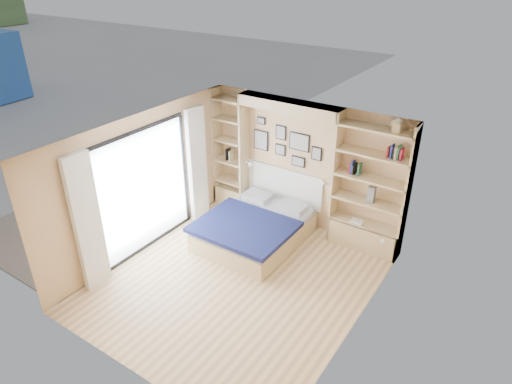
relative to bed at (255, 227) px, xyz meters
The scene contains 8 objects.
ground 1.29m from the bed, 69.36° to the right, with size 4.50×4.50×0.00m, color #E1BA80.
room_shell 0.88m from the bed, 80.36° to the left, with size 4.50×4.50×4.50m.
bed is the anchor object (origin of this frame).
photo_gallery 1.69m from the bed, 90.44° to the left, with size 1.48×0.02×0.82m.
reading_lamps 1.18m from the bed, 80.06° to the left, with size 1.92×0.12×0.15m.
shelf_decor 2.33m from the bed, 28.97° to the left, with size 3.52×0.23×2.03m.
deck 3.38m from the bed, 159.52° to the right, with size 3.20×4.00×0.05m, color #6E6051.
deck_chair 2.72m from the bed, 157.23° to the right, with size 0.49×0.77×0.75m.
Camera 1 is at (3.57, -4.81, 4.84)m, focal length 32.00 mm.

